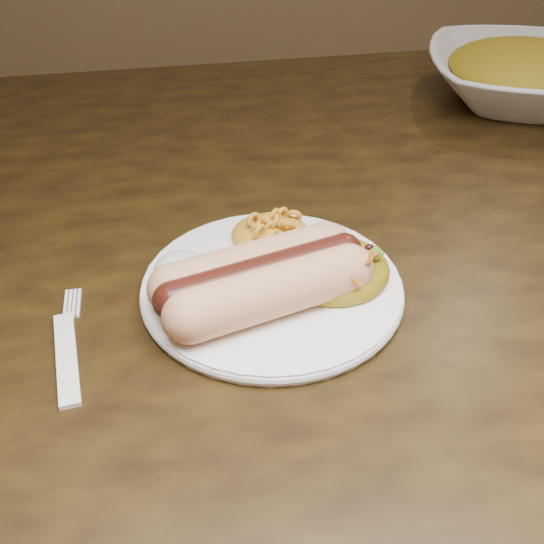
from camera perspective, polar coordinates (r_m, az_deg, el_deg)
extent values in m
cube|color=black|center=(0.67, 1.96, 4.28)|extent=(1.60, 0.90, 0.04)
cylinder|color=white|center=(0.54, 0.00, -1.33)|extent=(0.29, 0.29, 0.01)
cylinder|color=#E8B078|center=(0.49, -0.52, -1.72)|extent=(0.14, 0.08, 0.04)
cylinder|color=#E8B078|center=(0.52, -1.16, 0.47)|extent=(0.14, 0.08, 0.04)
cylinder|color=#471911|center=(0.50, -0.85, -0.24)|extent=(0.15, 0.07, 0.03)
ellipsoid|color=gold|center=(0.58, -0.16, 4.30)|extent=(0.08, 0.08, 0.03)
ellipsoid|color=white|center=(0.53, -8.17, 0.64)|extent=(0.06, 0.06, 0.03)
ellipsoid|color=#B5570C|center=(0.54, 5.56, 0.72)|extent=(0.10, 0.09, 0.04)
cube|color=white|center=(0.50, -17.93, -7.30)|extent=(0.04, 0.15, 0.00)
imported|color=white|center=(0.96, 21.95, 15.79)|extent=(0.34, 0.34, 0.07)
ellipsoid|color=#B5570C|center=(0.95, 22.19, 16.74)|extent=(0.28, 0.28, 0.05)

